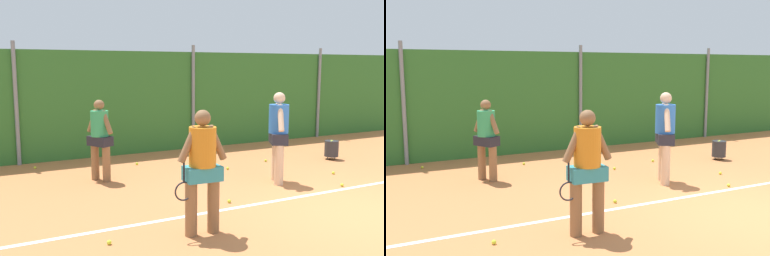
# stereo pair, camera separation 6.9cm
# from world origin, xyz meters

# --- Properties ---
(ground_plane) EXTENTS (26.13, 26.13, 0.00)m
(ground_plane) POSITION_xyz_m (0.00, 1.96, 0.00)
(ground_plane) COLOR #C67542
(hedge_fence_backdrop) EXTENTS (16.96, 0.25, 2.87)m
(hedge_fence_backdrop) POSITION_xyz_m (0.00, 6.66, 1.43)
(hedge_fence_backdrop) COLOR #33702D
(hedge_fence_backdrop) RESTS_ON ground_plane
(fence_post_left) EXTENTS (0.10, 0.10, 3.07)m
(fence_post_left) POSITION_xyz_m (-4.89, 6.48, 1.53)
(fence_post_left) COLOR gray
(fence_post_left) RESTS_ON ground_plane
(fence_post_center) EXTENTS (0.10, 0.10, 3.07)m
(fence_post_center) POSITION_xyz_m (0.00, 6.48, 1.53)
(fence_post_center) COLOR gray
(fence_post_center) RESTS_ON ground_plane
(fence_post_right) EXTENTS (0.10, 0.10, 3.07)m
(fence_post_right) POSITION_xyz_m (4.89, 6.48, 1.53)
(fence_post_right) COLOR gray
(fence_post_right) RESTS_ON ground_plane
(court_baseline_paint) EXTENTS (12.39, 0.10, 0.01)m
(court_baseline_paint) POSITION_xyz_m (0.00, 1.20, 0.00)
(court_baseline_paint) COLOR white
(court_baseline_paint) RESTS_ON ground_plane
(player_foreground_near) EXTENTS (0.84, 0.39, 1.84)m
(player_foreground_near) POSITION_xyz_m (-2.94, 0.43, 1.03)
(player_foreground_near) COLOR #8C603D
(player_foreground_near) RESTS_ON ground_plane
(player_midcourt) EXTENTS (0.56, 0.72, 1.92)m
(player_midcourt) POSITION_xyz_m (-0.16, 2.24, 1.08)
(player_midcourt) COLOR beige
(player_midcourt) RESTS_ON ground_plane
(player_backcourt_far) EXTENTS (0.51, 0.66, 1.75)m
(player_backcourt_far) POSITION_xyz_m (-3.46, 4.08, 0.98)
(player_backcourt_far) COLOR #8C603D
(player_backcourt_far) RESTS_ON ground_plane
(ball_hopper) EXTENTS (0.36, 0.36, 0.51)m
(ball_hopper) POSITION_xyz_m (2.58, 3.45, 0.29)
(ball_hopper) COLOR #2D2D33
(ball_hopper) RESTS_ON ground_plane
(tennis_ball_0) EXTENTS (0.07, 0.07, 0.07)m
(tennis_ball_0) POSITION_xyz_m (-4.60, 5.86, 0.03)
(tennis_ball_0) COLOR #CCDB33
(tennis_ball_0) RESTS_ON ground_plane
(tennis_ball_1) EXTENTS (0.07, 0.07, 0.07)m
(tennis_ball_1) POSITION_xyz_m (1.43, 2.21, 0.03)
(tennis_ball_1) COLOR #CCDB33
(tennis_ball_1) RESTS_ON ground_plane
(tennis_ball_2) EXTENTS (0.07, 0.07, 0.07)m
(tennis_ball_2) POSITION_xyz_m (0.84, 3.99, 0.03)
(tennis_ball_2) COLOR #CCDB33
(tennis_ball_2) RESTS_ON ground_plane
(tennis_ball_3) EXTENTS (0.07, 0.07, 0.07)m
(tennis_ball_3) POSITION_xyz_m (-4.28, 0.66, 0.03)
(tennis_ball_3) COLOR #CCDB33
(tennis_ball_3) RESTS_ON ground_plane
(tennis_ball_4) EXTENTS (0.07, 0.07, 0.07)m
(tennis_ball_4) POSITION_xyz_m (-2.27, 5.14, 0.03)
(tennis_ball_4) COLOR #CCDB33
(tennis_ball_4) RESTS_ON ground_plane
(tennis_ball_5) EXTENTS (0.07, 0.07, 0.07)m
(tennis_ball_5) POSITION_xyz_m (1.49, 4.47, 0.03)
(tennis_ball_5) COLOR #CCDB33
(tennis_ball_5) RESTS_ON ground_plane
(tennis_ball_6) EXTENTS (0.07, 0.07, 0.07)m
(tennis_ball_6) POSITION_xyz_m (-0.50, 3.69, 0.03)
(tennis_ball_6) COLOR #CCDB33
(tennis_ball_6) RESTS_ON ground_plane
(tennis_ball_7) EXTENTS (0.07, 0.07, 0.07)m
(tennis_ball_7) POSITION_xyz_m (-1.81, 1.49, 0.03)
(tennis_ball_7) COLOR #CCDB33
(tennis_ball_7) RESTS_ON ground_plane
(tennis_ball_8) EXTENTS (0.07, 0.07, 0.07)m
(tennis_ball_8) POSITION_xyz_m (0.83, 1.37, 0.03)
(tennis_ball_8) COLOR #CCDB33
(tennis_ball_8) RESTS_ON ground_plane
(tennis_ball_10) EXTENTS (0.07, 0.07, 0.07)m
(tennis_ball_10) POSITION_xyz_m (4.14, 5.10, 0.03)
(tennis_ball_10) COLOR #CCDB33
(tennis_ball_10) RESTS_ON ground_plane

